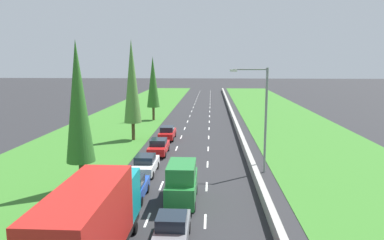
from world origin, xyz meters
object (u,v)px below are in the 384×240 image
(grey_hatchback_centre_lane, at_px, (172,229))
(street_light_mast, at_px, (262,113))
(red_sedan_left_lane, at_px, (159,147))
(red_box_truck_left_lane, at_px, (93,224))
(red_sedan_left_lane_sixth, at_px, (167,133))
(poplar_tree_fourth, at_px, (153,82))
(poplar_tree_second, at_px, (78,102))
(blue_hatchback_left_lane, at_px, (133,188))
(white_sedan_left_lane, at_px, (145,164))
(green_van_centre_lane, at_px, (182,183))
(poplar_tree_third, at_px, (132,82))

(grey_hatchback_centre_lane, xyz_separation_m, street_light_mast, (6.25, 12.65, 4.40))
(red_sedan_left_lane, relative_size, street_light_mast, 0.50)
(red_box_truck_left_lane, height_order, red_sedan_left_lane_sixth, red_box_truck_left_lane)
(red_sedan_left_lane, relative_size, poplar_tree_fourth, 0.43)
(poplar_tree_fourth, bearing_deg, grey_hatchback_centre_lane, -79.36)
(red_sedan_left_lane_sixth, xyz_separation_m, poplar_tree_second, (-4.16, -17.85, 5.77))
(poplar_tree_fourth, bearing_deg, red_box_truck_left_lane, -84.40)
(red_sedan_left_lane, height_order, street_light_mast, street_light_mast)
(blue_hatchback_left_lane, xyz_separation_m, white_sedan_left_lane, (-0.20, 5.75, -0.02))
(white_sedan_left_lane, xyz_separation_m, green_van_centre_lane, (3.64, -6.15, 0.59))
(poplar_tree_fourth, bearing_deg, red_sedan_left_lane, -79.33)
(white_sedan_left_lane, xyz_separation_m, poplar_tree_fourth, (-3.88, 28.06, 5.42))
(poplar_tree_second, distance_m, street_light_mast, 14.79)
(grey_hatchback_centre_lane, bearing_deg, green_van_centre_lane, 89.57)
(red_box_truck_left_lane, relative_size, poplar_tree_second, 0.85)
(blue_hatchback_left_lane, bearing_deg, poplar_tree_second, 159.05)
(red_box_truck_left_lane, height_order, grey_hatchback_centre_lane, red_box_truck_left_lane)
(poplar_tree_third, bearing_deg, poplar_tree_fourth, 89.87)
(red_sedan_left_lane_sixth, bearing_deg, poplar_tree_second, -103.13)
(green_van_centre_lane, bearing_deg, blue_hatchback_left_lane, 173.35)
(red_sedan_left_lane_sixth, bearing_deg, white_sedan_left_lane, -90.75)
(blue_hatchback_left_lane, distance_m, red_sedan_left_lane_sixth, 19.45)
(grey_hatchback_centre_lane, bearing_deg, poplar_tree_fourth, 100.64)
(grey_hatchback_centre_lane, bearing_deg, poplar_tree_third, 106.88)
(white_sedan_left_lane, distance_m, poplar_tree_third, 14.98)
(green_van_centre_lane, xyz_separation_m, poplar_tree_second, (-7.63, 2.00, 5.19))
(grey_hatchback_centre_lane, bearing_deg, poplar_tree_second, 134.93)
(red_box_truck_left_lane, relative_size, grey_hatchback_centre_lane, 2.41)
(blue_hatchback_left_lane, distance_m, poplar_tree_third, 20.22)
(red_sedan_left_lane_sixth, height_order, poplar_tree_third, poplar_tree_third)
(poplar_tree_second, relative_size, poplar_tree_fourth, 1.07)
(grey_hatchback_centre_lane, bearing_deg, red_sedan_left_lane, 100.62)
(green_van_centre_lane, distance_m, poplar_tree_fourth, 35.36)
(poplar_tree_second, height_order, poplar_tree_third, poplar_tree_third)
(white_sedan_left_lane, height_order, street_light_mast, street_light_mast)
(red_sedan_left_lane_sixth, bearing_deg, poplar_tree_fourth, 105.79)
(poplar_tree_second, height_order, street_light_mast, poplar_tree_second)
(street_light_mast, bearing_deg, poplar_tree_fourth, 116.82)
(blue_hatchback_left_lane, bearing_deg, white_sedan_left_lane, 91.97)
(white_sedan_left_lane, bearing_deg, green_van_centre_lane, -59.38)
(red_sedan_left_lane, bearing_deg, red_box_truck_left_lane, -89.78)
(red_box_truck_left_lane, bearing_deg, blue_hatchback_left_lane, 90.46)
(blue_hatchback_left_lane, bearing_deg, red_box_truck_left_lane, -89.54)
(white_sedan_left_lane, relative_size, poplar_tree_third, 0.37)
(red_sedan_left_lane, distance_m, red_sedan_left_lane_sixth, 7.24)
(white_sedan_left_lane, bearing_deg, poplar_tree_second, -133.82)
(red_sedan_left_lane_sixth, relative_size, poplar_tree_second, 0.41)
(green_van_centre_lane, bearing_deg, street_light_mast, 48.66)
(grey_hatchback_centre_lane, relative_size, poplar_tree_third, 0.32)
(red_sedan_left_lane, distance_m, street_light_mast, 11.99)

